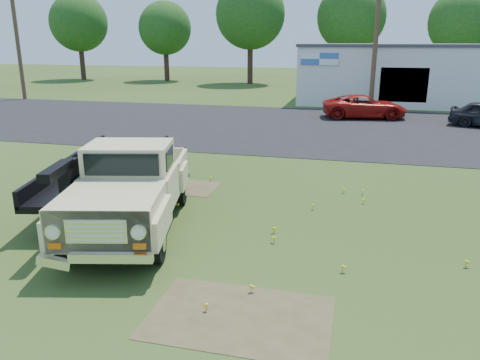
# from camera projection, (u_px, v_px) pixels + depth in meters

# --- Properties ---
(ground) EXTENTS (140.00, 140.00, 0.00)m
(ground) POSITION_uv_depth(u_px,v_px,m) (208.00, 237.00, 10.84)
(ground) COLOR #2C4616
(ground) RESTS_ON ground
(asphalt_lot) EXTENTS (90.00, 14.00, 0.02)m
(asphalt_lot) POSITION_uv_depth(u_px,v_px,m) (294.00, 126.00, 24.79)
(asphalt_lot) COLOR black
(asphalt_lot) RESTS_ON ground
(dirt_patch_a) EXTENTS (3.00, 2.00, 0.01)m
(dirt_patch_a) POSITION_uv_depth(u_px,v_px,m) (240.00, 317.00, 7.71)
(dirt_patch_a) COLOR #4D4129
(dirt_patch_a) RESTS_ON ground
(dirt_patch_b) EXTENTS (2.20, 1.60, 0.01)m
(dirt_patch_b) POSITION_uv_depth(u_px,v_px,m) (181.00, 187.00, 14.56)
(dirt_patch_b) COLOR #4D4129
(dirt_patch_b) RESTS_ON ground
(commercial_building) EXTENTS (14.20, 8.20, 4.15)m
(commercial_building) POSITION_uv_depth(u_px,v_px,m) (400.00, 73.00, 33.95)
(commercial_building) COLOR silver
(commercial_building) RESTS_ON ground
(utility_pole_west) EXTENTS (1.60, 0.30, 9.00)m
(utility_pole_west) POSITION_uv_depth(u_px,v_px,m) (17.00, 37.00, 35.08)
(utility_pole_west) COLOR #4A3A22
(utility_pole_west) RESTS_ON ground
(utility_pole_mid) EXTENTS (1.60, 0.30, 9.00)m
(utility_pole_mid) POSITION_uv_depth(u_px,v_px,m) (376.00, 37.00, 29.05)
(utility_pole_mid) COLOR #4A3A22
(utility_pole_mid) RESTS_ON ground
(treeline_a) EXTENTS (6.40, 6.40, 9.52)m
(treeline_a) POSITION_uv_depth(u_px,v_px,m) (79.00, 23.00, 52.71)
(treeline_a) COLOR #3C251B
(treeline_a) RESTS_ON ground
(treeline_b) EXTENTS (5.76, 5.76, 8.57)m
(treeline_b) POSITION_uv_depth(u_px,v_px,m) (165.00, 28.00, 51.51)
(treeline_b) COLOR #3C251B
(treeline_b) RESTS_ON ground
(treeline_c) EXTENTS (7.04, 7.04, 10.47)m
(treeline_c) POSITION_uv_depth(u_px,v_px,m) (250.00, 14.00, 47.43)
(treeline_c) COLOR #3C251B
(treeline_c) RESTS_ON ground
(treeline_d) EXTENTS (6.72, 6.72, 10.00)m
(treeline_d) POSITION_uv_depth(u_px,v_px,m) (351.00, 17.00, 46.14)
(treeline_d) COLOR #3C251B
(treeline_d) RESTS_ON ground
(treeline_e) EXTENTS (6.08, 6.08, 9.04)m
(treeline_e) POSITION_uv_depth(u_px,v_px,m) (463.00, 22.00, 42.61)
(treeline_e) COLOR #3C251B
(treeline_e) RESTS_ON ground
(vintage_pickup_truck) EXTENTS (3.54, 6.18, 2.11)m
(vintage_pickup_truck) POSITION_uv_depth(u_px,v_px,m) (131.00, 187.00, 11.06)
(vintage_pickup_truck) COLOR beige
(vintage_pickup_truck) RESTS_ON ground
(flatbed_trailer) EXTENTS (3.82, 7.34, 1.91)m
(flatbed_trailer) POSITION_uv_depth(u_px,v_px,m) (109.00, 166.00, 13.23)
(flatbed_trailer) COLOR black
(flatbed_trailer) RESTS_ON ground
(red_pickup) EXTENTS (5.08, 2.99, 1.33)m
(red_pickup) POSITION_uv_depth(u_px,v_px,m) (365.00, 107.00, 27.25)
(red_pickup) COLOR maroon
(red_pickup) RESTS_ON ground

